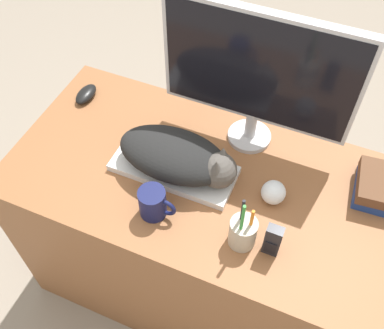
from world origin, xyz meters
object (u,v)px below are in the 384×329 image
at_px(monitor, 258,73).
at_px(pen_cup, 243,232).
at_px(baseball, 273,192).
at_px(phone, 273,240).
at_px(computer_mouse, 86,94).
at_px(coffee_mug, 154,203).
at_px(cat, 180,157).
at_px(keyboard, 174,169).

distance_m(monitor, pen_cup, 0.45).
bearing_deg(baseball, phone, -74.89).
bearing_deg(computer_mouse, phone, -22.59).
relative_size(coffee_mug, phone, 0.98).
bearing_deg(pen_cup, cat, 149.26).
height_order(keyboard, pen_cup, pen_cup).
xyz_separation_m(keyboard, phone, (0.36, -0.15, 0.04)).
xyz_separation_m(monitor, phone, (0.18, -0.37, -0.22)).
xyz_separation_m(cat, computer_mouse, (-0.45, 0.18, -0.06)).
distance_m(monitor, baseball, 0.35).
bearing_deg(baseball, coffee_mug, -149.50).
relative_size(computer_mouse, coffee_mug, 0.93).
distance_m(keyboard, coffee_mug, 0.16).
xyz_separation_m(computer_mouse, baseball, (0.74, -0.16, 0.02)).
xyz_separation_m(cat, baseball, (0.29, 0.02, -0.04)).
height_order(keyboard, monitor, monitor).
relative_size(computer_mouse, pen_cup, 0.52).
relative_size(cat, computer_mouse, 3.57).
xyz_separation_m(coffee_mug, baseball, (0.30, 0.18, -0.01)).
relative_size(monitor, pen_cup, 2.88).
distance_m(cat, monitor, 0.33).
height_order(coffee_mug, pen_cup, pen_cup).
bearing_deg(baseball, pen_cup, -102.71).
bearing_deg(monitor, baseball, -55.32).
relative_size(monitor, baseball, 7.96).
xyz_separation_m(keyboard, baseball, (0.31, 0.02, 0.02)).
bearing_deg(monitor, computer_mouse, -175.95).
height_order(keyboard, coffee_mug, coffee_mug).
distance_m(cat, phone, 0.37).
xyz_separation_m(pen_cup, baseball, (0.04, 0.17, -0.01)).
bearing_deg(monitor, pen_cup, -74.50).
bearing_deg(phone, coffee_mug, -177.77).
xyz_separation_m(cat, coffee_mug, (-0.01, -0.16, -0.03)).
distance_m(computer_mouse, phone, 0.85).
relative_size(cat, baseball, 5.14).
xyz_separation_m(monitor, pen_cup, (0.10, -0.37, -0.23)).
bearing_deg(pen_cup, phone, 2.36).
bearing_deg(phone, baseball, 105.11).
relative_size(coffee_mug, pen_cup, 0.56).
height_order(cat, coffee_mug, cat).
xyz_separation_m(keyboard, monitor, (0.17, 0.22, 0.27)).
distance_m(monitor, phone, 0.47).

